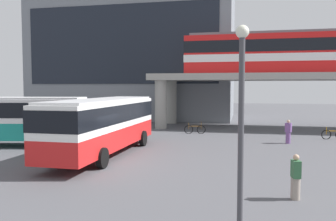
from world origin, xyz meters
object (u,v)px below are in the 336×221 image
at_px(bus_secondary, 4,116).
at_px(pedestrian_waiting_near_stop, 288,132).
at_px(bus_main, 104,120).
at_px(bicycle_brown, 195,129).
at_px(bicycle_orange, 333,134).
at_px(pedestrian_at_kerb, 296,179).
at_px(train, 319,52).
at_px(station_building, 137,56).

height_order(bus_secondary, pedestrian_waiting_near_stop, bus_secondary).
height_order(bus_main, pedestrian_waiting_near_stop, bus_main).
relative_size(bus_main, bicycle_brown, 6.31).
relative_size(bus_secondary, bicycle_orange, 6.42).
relative_size(bus_main, bicycle_orange, 6.29).
xyz_separation_m(bicycle_orange, pedestrian_at_kerb, (-4.82, -15.41, 0.37)).
distance_m(bus_secondary, pedestrian_at_kerb, 18.91).
distance_m(bicycle_orange, pedestrian_waiting_near_stop, 4.52).
relative_size(bus_secondary, pedestrian_waiting_near_stop, 6.93).
bearing_deg(bus_secondary, bicycle_orange, 19.28).
relative_size(bicycle_brown, bicycle_orange, 1.00).
distance_m(bus_secondary, pedestrian_waiting_near_stop, 19.18).
bearing_deg(bicycle_orange, bicycle_brown, 174.44).
bearing_deg(bus_main, bus_secondary, 168.07).
bearing_deg(bus_secondary, bus_main, -11.93).
bearing_deg(train, bus_secondary, -147.49).
distance_m(train, bus_secondary, 26.73).
distance_m(bus_main, bus_secondary, 7.85).
relative_size(train, pedestrian_at_kerb, 15.57).
bearing_deg(pedestrian_waiting_near_stop, bicycle_orange, 37.98).
bearing_deg(train, bus_main, -132.58).
distance_m(train, pedestrian_waiting_near_stop, 11.72).
bearing_deg(train, bicycle_orange, -90.76).
relative_size(station_building, bicycle_orange, 13.94).
bearing_deg(train, bicycle_brown, -153.17).
relative_size(station_building, pedestrian_at_kerb, 15.60).
relative_size(bus_secondary, bicycle_brown, 6.45).
bearing_deg(bus_main, bicycle_orange, 33.01).
bearing_deg(bicycle_brown, bus_secondary, -142.81).
height_order(bus_secondary, bicycle_brown, bus_secondary).
relative_size(pedestrian_waiting_near_stop, pedestrian_at_kerb, 1.04).
xyz_separation_m(train, bus_secondary, (-22.12, -14.10, -5.10)).
xyz_separation_m(bus_main, pedestrian_at_kerb, (9.54, -6.08, -1.26)).
height_order(train, bus_secondary, train).
distance_m(bus_main, bicycle_brown, 11.16).
bearing_deg(bicycle_brown, bicycle_orange, -5.56).
bearing_deg(pedestrian_waiting_near_stop, bus_secondary, -165.05).
xyz_separation_m(station_building, bus_secondary, (-1.82, -23.99, -5.90)).
bearing_deg(bicycle_brown, pedestrian_at_kerb, -70.83).
xyz_separation_m(bicycle_orange, pedestrian_waiting_near_stop, (-3.55, -2.77, 0.40)).
bearing_deg(bus_main, station_building, 102.88).
height_order(bus_secondary, pedestrian_at_kerb, bus_secondary).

